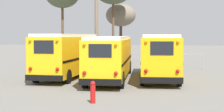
{
  "coord_description": "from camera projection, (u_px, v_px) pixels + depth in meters",
  "views": [
    {
      "loc": [
        3.32,
        -24.16,
        3.16
      ],
      "look_at": [
        0.0,
        0.46,
        1.62
      ],
      "focal_mm": 55.0,
      "sensor_mm": 36.0,
      "label": 1
    }
  ],
  "objects": [
    {
      "name": "bare_tree_1",
      "position": [
        121.0,
        16.0,
        40.9
      ],
      "size": [
        3.57,
        3.57,
        6.84
      ],
      "color": "#473323",
      "rests_on": "ground"
    },
    {
      "name": "school_bus_0",
      "position": [
        68.0,
        54.0,
        25.71
      ],
      "size": [
        2.91,
        9.84,
        3.23
      ],
      "color": "yellow",
      "rests_on": "ground"
    },
    {
      "name": "fire_hydrant",
      "position": [
        93.0,
        92.0,
        15.81
      ],
      "size": [
        0.24,
        0.24,
        1.03
      ],
      "color": "#B21414",
      "rests_on": "ground"
    },
    {
      "name": "ground_plane",
      "position": [
        111.0,
        79.0,
        24.53
      ],
      "size": [
        160.0,
        160.0,
        0.0
      ],
      "primitive_type": "plane",
      "color": "#66635E"
    },
    {
      "name": "school_bus_1",
      "position": [
        111.0,
        56.0,
        24.12
      ],
      "size": [
        2.71,
        10.66,
        3.04
      ],
      "color": "yellow",
      "rests_on": "ground"
    },
    {
      "name": "school_bus_2",
      "position": [
        159.0,
        55.0,
        24.77
      ],
      "size": [
        2.82,
        10.29,
        3.18
      ],
      "color": "#EAAA0F",
      "rests_on": "ground"
    },
    {
      "name": "utility_pole",
      "position": [
        96.0,
        23.0,
        34.08
      ],
      "size": [
        1.8,
        0.36,
        8.5
      ],
      "color": "#75604C",
      "rests_on": "ground"
    },
    {
      "name": "fence_line",
      "position": [
        122.0,
        58.0,
        31.89
      ],
      "size": [
        14.8,
        0.06,
        1.42
      ],
      "color": "#939399",
      "rests_on": "ground"
    }
  ]
}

